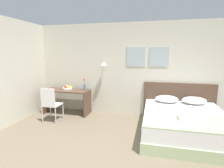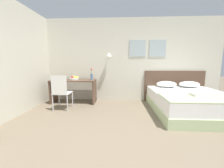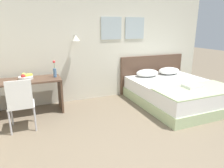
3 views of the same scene
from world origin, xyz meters
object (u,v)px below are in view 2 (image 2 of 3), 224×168
bed (190,102)px  desk_chair (61,90)px  folded_towel_near_foot (200,94)px  fruit_bowl (74,78)px  pillow_right (189,84)px  pillow_left (166,84)px  flower_vase (92,76)px  desk (74,86)px  throw_blanket (206,98)px  headboard (174,86)px

bed → desk_chair: size_ratio=2.25×
folded_towel_near_foot → fruit_bowl: (-3.16, 1.22, 0.21)m
bed → pillow_right: 0.91m
pillow_left → desk_chair: (-2.95, -0.80, -0.07)m
bed → flower_vase: (-2.62, 0.71, 0.60)m
bed → fruit_bowl: 3.32m
desk → flower_vase: bearing=0.0°
bed → folded_towel_near_foot: size_ratio=6.10×
pillow_left → desk_chair: desk_chair is taller
flower_vase → throw_blanket: bearing=-26.6°
headboard → fruit_bowl: bearing=-174.6°
desk_chair → throw_blanket: bearing=-10.0°
desk → fruit_bowl: bearing=83.9°
flower_vase → headboard: bearing=7.7°
pillow_left → desk_chair: size_ratio=0.65×
bed → headboard: headboard is taller
pillow_left → pillow_right: bearing=0.0°
pillow_left → throw_blanket: bearing=-76.2°
fruit_bowl → pillow_left: bearing=0.2°
throw_blanket → desk_chair: (-3.29, 0.58, 0.01)m
pillow_left → throw_blanket: (0.34, -1.38, -0.08)m
folded_towel_near_foot → desk_chair: desk_chair is taller
pillow_left → folded_towel_near_foot: bearing=-76.0°
desk → desk_chair: 0.74m
folded_towel_near_foot → fruit_bowl: size_ratio=1.16×
folded_towel_near_foot → desk: (-3.17, 1.17, -0.04)m
pillow_right → throw_blanket: bearing=-103.8°
desk → desk_chair: (-0.09, -0.74, 0.02)m
desk → flower_vase: 0.67m
folded_towel_near_foot → fruit_bowl: 3.39m
bed → pillow_right: bearing=66.5°
headboard → desk: size_ratio=1.41×
headboard → pillow_left: (-0.34, -0.29, 0.10)m
pillow_left → flower_vase: flower_vase is taller
bed → folded_towel_near_foot: 0.55m
pillow_right → throw_blanket: size_ratio=0.35×
throw_blanket → desk: 3.46m
desk_chair → flower_vase: bearing=47.9°
headboard → desk_chair: size_ratio=2.06×
pillow_right → fruit_bowl: fruit_bowl is taller
flower_vase → folded_towel_near_foot: bearing=-24.3°
bed → folded_towel_near_foot: (-0.03, -0.46, 0.31)m
bed → throw_blanket: size_ratio=1.21×
bed → desk: size_ratio=1.54×
pillow_left → flower_vase: size_ratio=1.70×
bed → pillow_left: (-0.34, 0.78, 0.35)m
throw_blanket → desk: desk is taller
pillow_left → pillow_right: (0.68, 0.00, 0.00)m
pillow_right → fruit_bowl: (-3.53, -0.01, 0.17)m
bed → pillow_left: pillow_left is taller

